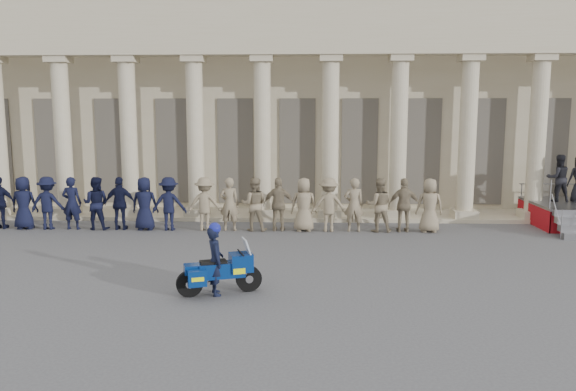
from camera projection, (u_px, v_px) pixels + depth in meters
The scene contains 5 objects.
ground at pixel (288, 280), 14.05m from camera, with size 90.00×90.00×0.00m, color #4B4B4E.
building at pixel (300, 105), 27.97m from camera, with size 40.00×12.50×9.00m.
officer_rank at pixel (149, 204), 19.96m from camera, with size 20.76×0.72×1.90m.
motorcycle at pixel (220, 271), 12.89m from camera, with size 1.92×1.10×1.28m.
rider at pixel (215, 259), 12.81m from camera, with size 0.55×0.68×1.69m.
Camera 1 is at (0.52, -13.59, 4.13)m, focal length 35.00 mm.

